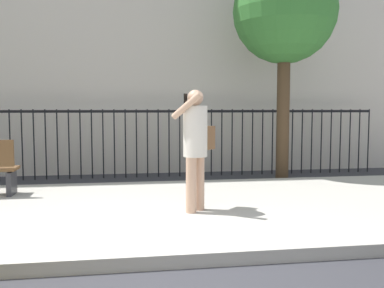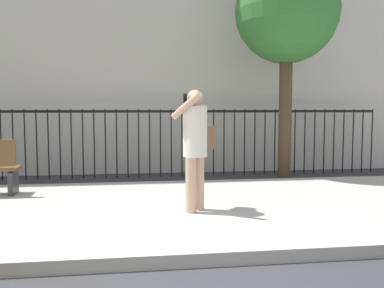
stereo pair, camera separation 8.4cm
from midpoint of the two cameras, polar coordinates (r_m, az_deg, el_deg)
ground_plane at (r=4.44m, az=-6.77°, el=-16.55°), size 60.00×60.00×0.00m
sidewalk at (r=6.53m, az=-7.24°, el=-8.92°), size 28.00×4.40×0.15m
iron_fence at (r=10.06m, az=-7.63°, el=1.32°), size 12.03×0.04×1.60m
pedestrian_on_phone at (r=6.04m, az=0.94°, el=0.40°), size 0.69×0.69×1.73m
street_tree_near at (r=9.90m, az=12.80°, el=16.66°), size 2.25×2.25×4.85m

